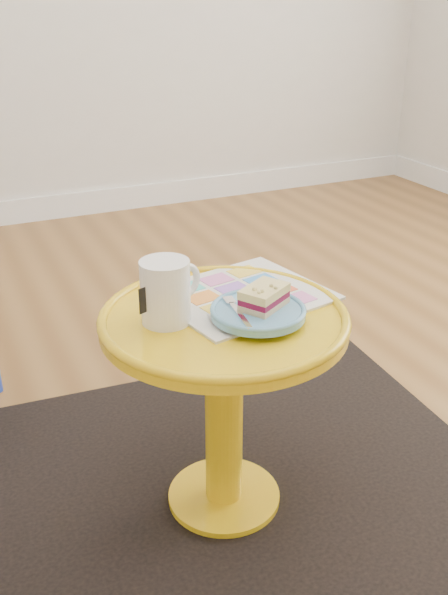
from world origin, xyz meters
name	(u,v)px	position (x,y,z in m)	size (l,w,h in m)	color
floor	(263,422)	(0.00, 0.00, 0.00)	(4.00, 4.00, 0.00)	brown
rug	(224,499)	(-0.22, -0.23, 0.00)	(1.30, 1.10, 0.01)	black
side_table	(224,373)	(-0.22, -0.23, 0.33)	(0.49, 0.49, 0.47)	gold
newspaper	(241,295)	(-0.15, -0.16, 0.47)	(0.33, 0.28, 0.01)	silver
mug	(166,290)	(-0.33, -0.20, 0.53)	(0.13, 0.10, 0.12)	white
plate	(258,313)	(-0.17, -0.28, 0.48)	(0.18, 0.18, 0.02)	#5B98C0
cake_slice	(264,297)	(-0.15, -0.27, 0.51)	(0.11, 0.10, 0.04)	#D3BC8C
fork	(237,311)	(-0.21, -0.27, 0.49)	(0.03, 0.14, 0.00)	silver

